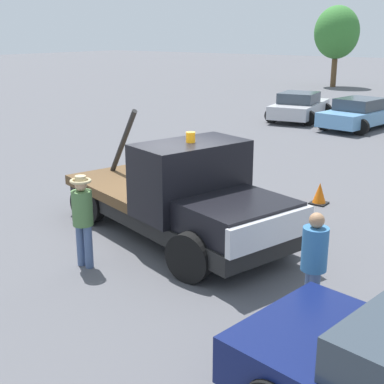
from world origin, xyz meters
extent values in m
plane|color=#545459|center=(0.00, 0.00, 0.00)|extent=(160.00, 160.00, 0.00)
cube|color=black|center=(0.00, 0.00, 0.53)|extent=(5.84, 3.36, 0.35)
cube|color=black|center=(1.91, -0.52, 0.98)|extent=(1.98, 2.21, 0.55)
cube|color=silver|center=(2.71, -0.74, 0.95)|extent=(0.64, 1.94, 0.50)
cube|color=black|center=(0.58, -0.16, 1.40)|extent=(1.75, 2.44, 1.40)
cube|color=brown|center=(-1.33, 0.36, 0.81)|extent=(3.24, 2.84, 0.22)
cylinder|color=black|center=(-1.84, 0.51, 1.70)|extent=(1.18, 0.43, 1.63)
cylinder|color=orange|center=(0.58, -0.16, 2.20)|extent=(0.18, 0.18, 0.20)
cylinder|color=black|center=(2.12, 0.50, 0.44)|extent=(0.88, 0.26, 0.88)
cylinder|color=black|center=(1.56, -1.51, 0.44)|extent=(0.88, 0.26, 0.88)
cylinder|color=black|center=(-1.45, 1.48, 0.44)|extent=(0.88, 0.26, 0.88)
cylinder|color=black|center=(-2.00, -0.53, 0.44)|extent=(0.88, 0.26, 0.88)
cylinder|color=black|center=(4.75, -2.05, 0.34)|extent=(0.68, 0.22, 0.68)
cylinder|color=#475B84|center=(3.86, -1.55, 0.41)|extent=(0.15, 0.15, 0.82)
cylinder|color=#475B84|center=(3.72, -1.40, 0.41)|extent=(0.15, 0.15, 0.82)
cylinder|color=teal|center=(3.79, -1.48, 1.15)|extent=(0.38, 0.38, 0.65)
sphere|color=#A87A56|center=(3.79, -1.48, 1.58)|extent=(0.22, 0.22, 0.22)
cylinder|color=#475B84|center=(-0.24, -2.15, 0.40)|extent=(0.15, 0.15, 0.80)
cylinder|color=#475B84|center=(-0.44, -2.16, 0.40)|extent=(0.15, 0.15, 0.80)
cylinder|color=#4C7542|center=(-0.34, -2.15, 1.12)|extent=(0.37, 0.37, 0.64)
sphere|color=tan|center=(-0.34, -2.15, 1.55)|extent=(0.22, 0.22, 0.22)
torus|color=tan|center=(-0.34, -2.15, 1.63)|extent=(0.38, 0.38, 0.05)
cylinder|color=tan|center=(-0.34, -2.15, 1.67)|extent=(0.20, 0.20, 0.10)
cube|color=#B7B7BC|center=(-4.63, 15.64, 0.54)|extent=(2.54, 4.59, 0.60)
cube|color=#333D47|center=(-4.60, 15.42, 1.09)|extent=(1.91, 2.07, 0.50)
cylinder|color=black|center=(-5.74, 16.95, 0.34)|extent=(0.68, 0.22, 0.68)
cylinder|color=black|center=(-4.00, 17.24, 0.34)|extent=(0.68, 0.22, 0.68)
cylinder|color=black|center=(-5.26, 14.03, 0.34)|extent=(0.68, 0.22, 0.68)
cylinder|color=black|center=(-3.52, 14.32, 0.34)|extent=(0.68, 0.22, 0.68)
cube|color=#669ED1|center=(-1.42, 15.15, 0.54)|extent=(2.47, 4.90, 0.60)
cube|color=#333D47|center=(-1.45, 14.91, 1.09)|extent=(1.85, 2.18, 0.50)
cylinder|color=black|center=(-2.02, 16.85, 0.34)|extent=(0.68, 0.22, 0.68)
cylinder|color=black|center=(-2.50, 13.69, 0.34)|extent=(0.68, 0.22, 0.68)
cylinder|color=black|center=(-0.81, 13.44, 0.34)|extent=(0.68, 0.22, 0.68)
cylinder|color=brown|center=(-9.58, 31.81, 1.05)|extent=(0.42, 0.42, 2.09)
ellipsoid|color=#387A33|center=(-9.58, 31.81, 4.03)|extent=(3.35, 3.35, 3.88)
cube|color=black|center=(1.59, 3.85, 0.02)|extent=(0.40, 0.40, 0.04)
cone|color=orange|center=(1.59, 3.85, 0.28)|extent=(0.36, 0.36, 0.55)
camera|label=1|loc=(6.60, -8.22, 4.15)|focal=50.00mm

